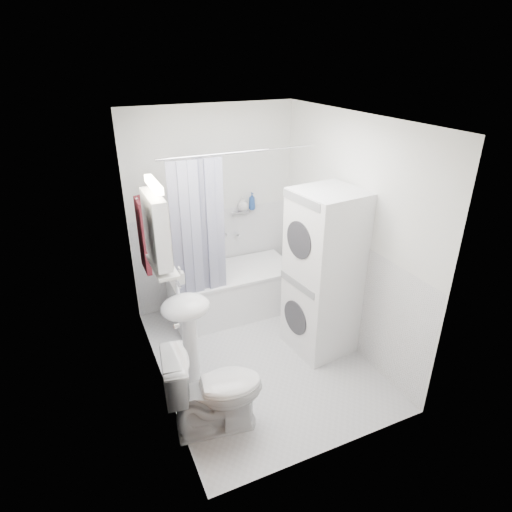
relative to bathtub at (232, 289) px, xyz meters
name	(u,v)px	position (x,y,z in m)	size (l,w,h in m)	color
floor	(259,356)	(-0.06, -0.92, -0.31)	(2.60, 2.60, 0.00)	#BABABE
room_walls	(260,224)	(-0.06, -0.92, 1.18)	(2.60, 2.60, 2.60)	silver
wainscot	(248,294)	(-0.06, -0.63, 0.29)	(1.98, 2.58, 2.58)	white
door	(177,326)	(-1.01, -1.47, 0.69)	(0.05, 2.00, 2.00)	brown
bathtub	(232,289)	(0.00, 0.00, 0.00)	(1.46, 0.69, 0.56)	white
tub_spout	(236,233)	(0.20, 0.33, 0.57)	(0.04, 0.04, 0.12)	silver
curtain_rod	(238,152)	(0.00, -0.29, 1.69)	(0.02, 0.02, 1.64)	silver
shower_curtain	(199,231)	(-0.44, -0.29, 0.94)	(0.55, 0.02, 1.45)	#141848
sink	(187,321)	(-0.81, -1.00, 0.40)	(0.44, 0.37, 1.04)	white
medicine_cabinet	(156,227)	(-0.96, -0.82, 1.26)	(0.13, 0.50, 0.71)	white
shelf	(162,266)	(-0.95, -0.82, 0.89)	(0.18, 0.54, 0.03)	silver
shower_caddy	(240,212)	(0.25, 0.32, 0.84)	(0.22, 0.06, 0.02)	silver
towel	(143,234)	(-1.00, -0.25, 0.99)	(0.07, 0.31, 0.75)	maroon
washer_dryer	(324,274)	(0.62, -1.00, 0.56)	(0.69, 0.68, 1.73)	white
toilet	(215,390)	(-0.78, -1.61, 0.09)	(0.45, 0.81, 0.79)	white
soap_pump	(180,280)	(-0.77, -0.67, 0.64)	(0.08, 0.17, 0.08)	gray
shelf_bottle	(166,268)	(-0.95, -0.97, 0.94)	(0.07, 0.18, 0.07)	gray
shelf_cup	(158,254)	(-0.95, -0.70, 0.96)	(0.10, 0.09, 0.10)	gray
shampoo_a	(243,206)	(0.29, 0.32, 0.92)	(0.13, 0.17, 0.13)	gray
shampoo_b	(252,206)	(0.41, 0.32, 0.89)	(0.08, 0.21, 0.08)	navy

